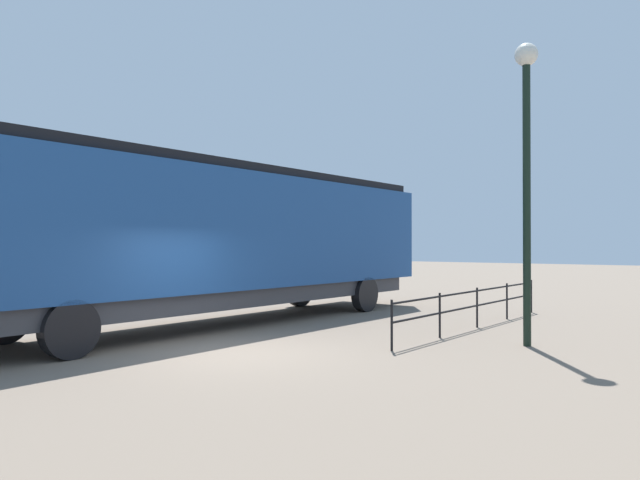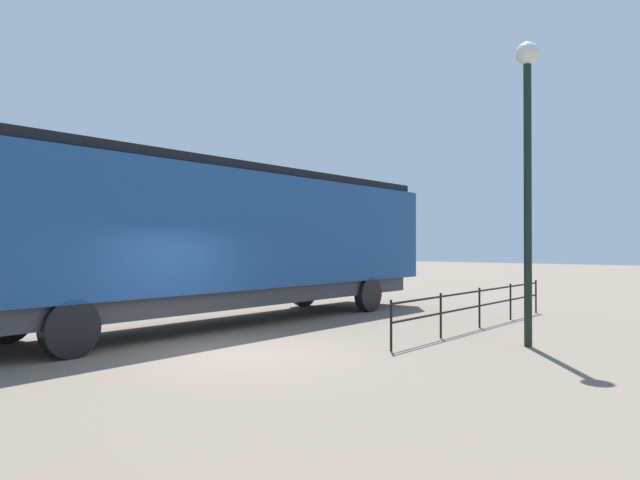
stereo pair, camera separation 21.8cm
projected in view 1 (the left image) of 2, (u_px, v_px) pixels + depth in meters
ground_plane at (231, 353)px, 11.33m from camera, size 120.00×120.00×0.00m
locomotive at (232, 236)px, 15.82m from camera, size 2.98×15.31×4.17m
lamp_post at (527, 141)px, 12.19m from camera, size 0.48×0.48×6.30m
platform_fence at (477, 301)px, 14.90m from camera, size 0.05×8.46×1.01m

